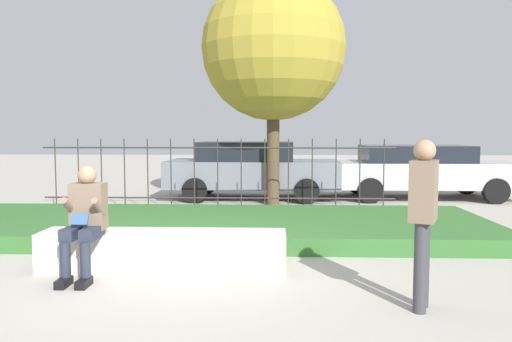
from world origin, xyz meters
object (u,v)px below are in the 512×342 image
at_px(car_parked_right, 420,170).
at_px(tree_behind_fence, 273,49).
at_px(car_parked_center, 251,169).
at_px(person_passerby, 423,210).
at_px(stone_bench, 163,253).
at_px(person_seated_reader, 85,217).

bearing_deg(car_parked_right, tree_behind_fence, -160.40).
height_order(car_parked_right, tree_behind_fence, tree_behind_fence).
relative_size(car_parked_center, car_parked_right, 0.91).
height_order(person_passerby, tree_behind_fence, tree_behind_fence).
xyz_separation_m(stone_bench, person_seated_reader, (-0.82, -0.31, 0.49)).
height_order(person_seated_reader, tree_behind_fence, tree_behind_fence).
distance_m(stone_bench, car_parked_right, 8.35).
height_order(stone_bench, person_passerby, person_passerby).
distance_m(stone_bench, person_seated_reader, 1.00).
bearing_deg(car_parked_center, tree_behind_fence, -62.68).
bearing_deg(stone_bench, car_parked_right, 53.42).
bearing_deg(tree_behind_fence, car_parked_center, 115.86).
xyz_separation_m(stone_bench, person_passerby, (2.70, -1.23, 0.73)).
bearing_deg(car_parked_center, stone_bench, -95.19).
bearing_deg(car_parked_right, stone_bench, -126.52).
xyz_separation_m(car_parked_center, tree_behind_fence, (0.54, -1.12, 2.75)).
bearing_deg(tree_behind_fence, person_passerby, -78.08).
height_order(person_seated_reader, car_parked_center, car_parked_center).
xyz_separation_m(stone_bench, car_parked_center, (0.76, 6.51, 0.54)).
bearing_deg(car_parked_center, person_seated_reader, -101.59).
bearing_deg(tree_behind_fence, car_parked_right, 19.54).
bearing_deg(tree_behind_fence, stone_bench, -103.57).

